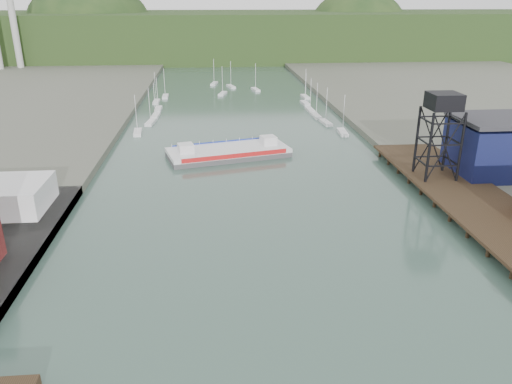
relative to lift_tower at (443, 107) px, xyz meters
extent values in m
cube|color=black|center=(2.00, -13.00, -13.75)|extent=(14.00, 70.00, 0.50)
cylinder|color=black|center=(-4.00, -13.00, -14.85)|extent=(0.60, 0.60, 2.20)
cylinder|color=black|center=(8.00, -13.00, -14.85)|extent=(0.60, 0.60, 2.20)
cylinder|color=black|center=(-3.00, -3.00, -7.00)|extent=(0.50, 0.50, 13.00)
cylinder|color=black|center=(3.00, -3.00, -7.00)|extent=(0.50, 0.50, 13.00)
cylinder|color=black|center=(-3.00, 3.00, -7.00)|extent=(0.50, 0.50, 13.00)
cylinder|color=black|center=(3.00, 3.00, -7.00)|extent=(0.50, 0.50, 13.00)
cube|color=black|center=(0.00, 0.00, 1.00)|extent=(5.50, 5.50, 3.00)
cube|color=black|center=(15.00, 2.00, -9.05)|extent=(20.00, 14.00, 10.00)
cube|color=#2D2D33|center=(15.00, 2.00, -3.15)|extent=(20.50, 14.50, 0.80)
cube|color=silver|center=(-62.54, 45.89, -15.30)|extent=(2.67, 7.65, 0.90)
cube|color=silver|center=(-60.28, 57.30, -15.30)|extent=(2.81, 7.67, 0.90)
cube|color=silver|center=(-59.71, 66.17, -15.30)|extent=(2.35, 7.59, 0.90)
cube|color=silver|center=(-59.81, 76.09, -15.30)|extent=(2.01, 7.50, 0.90)
cube|color=silver|center=(-61.64, 88.33, -15.30)|extent=(2.00, 7.50, 0.90)
cube|color=silver|center=(-59.32, 98.17, -15.30)|extent=(2.16, 7.54, 0.90)
cube|color=silver|center=(-7.44, 41.03, -15.30)|extent=(2.53, 7.62, 0.90)
cube|color=silver|center=(-9.54, 52.51, -15.30)|extent=(2.76, 7.67, 0.90)
cube|color=silver|center=(-10.54, 61.29, -15.30)|extent=(2.22, 7.56, 0.90)
cube|color=silver|center=(-10.73, 70.28, -15.30)|extent=(2.18, 7.54, 0.90)
cube|color=silver|center=(-10.33, 81.38, -15.30)|extent=(2.46, 7.61, 0.90)
cube|color=silver|center=(-8.22, 92.99, -15.30)|extent=(2.48, 7.61, 0.90)
cube|color=silver|center=(-38.16, 102.00, -15.30)|extent=(3.78, 7.76, 0.90)
cube|color=silver|center=(-24.96, 110.00, -15.30)|extent=(3.31, 7.74, 0.90)
cube|color=silver|center=(-34.34, 118.00, -15.30)|extent=(3.76, 7.76, 0.90)
cube|color=silver|center=(-41.11, 126.00, -15.30)|extent=(3.40, 7.74, 0.90)
cylinder|color=#ADACA7|center=(-137.00, 177.00, 14.35)|extent=(3.20, 3.20, 60.00)
cube|color=#1A3216|center=(-35.00, 242.00, -3.65)|extent=(500.00, 120.00, 28.00)
sphere|color=#1A3216|center=(-115.00, 242.00, -7.65)|extent=(80.00, 80.00, 80.00)
sphere|color=#1A3216|center=(55.00, 252.00, -9.65)|extent=(70.00, 70.00, 70.00)
cube|color=#474649|center=(-38.91, 23.06, -15.10)|extent=(29.31, 17.49, 1.10)
cube|color=silver|center=(-38.91, 23.06, -14.11)|extent=(29.31, 17.49, 0.88)
cube|color=red|center=(-37.52, 17.69, -13.89)|extent=(23.41, 6.20, 0.99)
cube|color=navy|center=(-40.29, 28.42, -13.89)|extent=(23.41, 6.20, 0.99)
cube|color=silver|center=(-48.47, 20.59, -12.79)|extent=(4.01, 4.01, 2.19)
cube|color=silver|center=(-29.34, 25.53, -12.79)|extent=(4.01, 4.01, 2.19)
camera|label=1|loc=(-42.32, -87.46, 18.64)|focal=35.00mm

